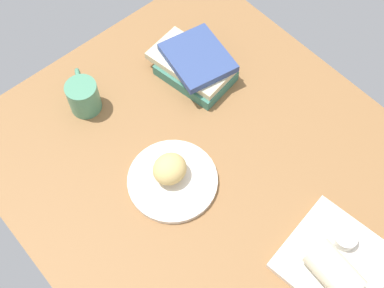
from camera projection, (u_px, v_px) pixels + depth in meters
The scene contains 8 objects.
dining_table at pixel (219, 178), 119.40cm from camera, with size 110.00×90.00×4.00cm, color olive.
round_plate at pixel (173, 180), 116.10cm from camera, with size 21.40×21.40×1.40cm, color silver.
scone_pastry at pixel (170, 169), 113.36cm from camera, with size 8.25×7.56×6.20cm, color tan.
square_plate at pixel (335, 261), 106.54cm from camera, with size 21.39×21.39×1.60cm, color silver.
sauce_cup at pixel (345, 238), 106.70cm from camera, with size 5.08×5.08×2.67cm.
breakfast_wrap at pixel (334, 271), 101.07cm from camera, with size 7.09×7.09×11.61cm, color beige.
book_stack at pixel (195, 66), 129.19cm from camera, with size 24.00×18.02×7.28cm.
coffee_mug at pixel (83, 95), 123.57cm from camera, with size 12.07×8.14×8.68cm.
Camera 1 is at (-34.23, 38.99, 110.05)cm, focal length 46.00 mm.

